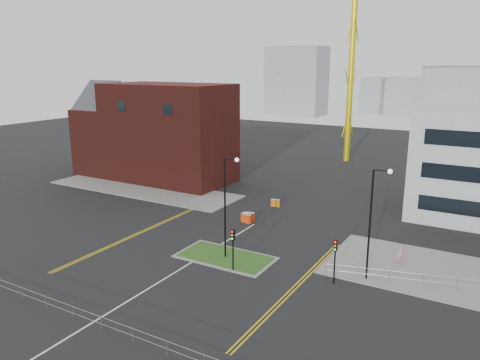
# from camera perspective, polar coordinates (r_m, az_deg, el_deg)

# --- Properties ---
(ground) EXTENTS (200.00, 200.00, 0.00)m
(ground) POSITION_cam_1_polar(r_m,az_deg,el_deg) (37.41, -11.14, -12.89)
(ground) COLOR black
(ground) RESTS_ON ground
(pavement_left) EXTENTS (28.00, 8.00, 0.12)m
(pavement_left) POSITION_cam_1_polar(r_m,az_deg,el_deg) (65.34, -11.75, -1.07)
(pavement_left) COLOR slate
(pavement_left) RESTS_ON ground
(island_kerb) EXTENTS (8.60, 4.60, 0.08)m
(island_kerb) POSITION_cam_1_polar(r_m,az_deg,el_deg) (42.10, -1.80, -9.39)
(island_kerb) COLOR slate
(island_kerb) RESTS_ON ground
(grass_island) EXTENTS (8.00, 4.00, 0.12)m
(grass_island) POSITION_cam_1_polar(r_m,az_deg,el_deg) (42.09, -1.80, -9.37)
(grass_island) COLOR #234A18
(grass_island) RESTS_ON ground
(brick_building) EXTENTS (24.20, 10.07, 14.24)m
(brick_building) POSITION_cam_1_polar(r_m,az_deg,el_deg) (70.33, -10.59, 5.70)
(brick_building) COLOR #461711
(brick_building) RESTS_ON ground
(tower_crane) EXTENTS (52.90, 5.38, 37.95)m
(tower_crane) POSITION_cam_1_polar(r_m,az_deg,el_deg) (82.89, 18.00, 19.94)
(tower_crane) COLOR yellow
(tower_crane) RESTS_ON ground
(streetlamp_island) EXTENTS (1.46, 0.36, 9.18)m
(streetlamp_island) POSITION_cam_1_polar(r_m,az_deg,el_deg) (40.15, -1.59, -2.40)
(streetlamp_island) COLOR black
(streetlamp_island) RESTS_ON ground
(streetlamp_right_near) EXTENTS (1.46, 0.36, 9.18)m
(streetlamp_right_near) POSITION_cam_1_polar(r_m,az_deg,el_deg) (37.47, 15.95, -4.17)
(streetlamp_right_near) COLOR black
(streetlamp_right_near) RESTS_ON ground
(traffic_light_island) EXTENTS (0.28, 0.33, 3.65)m
(traffic_light_island) POSITION_cam_1_polar(r_m,az_deg,el_deg) (38.57, -0.88, -7.58)
(traffic_light_island) COLOR black
(traffic_light_island) RESTS_ON ground
(traffic_light_right) EXTENTS (0.28, 0.33, 3.65)m
(traffic_light_right) POSITION_cam_1_polar(r_m,az_deg,el_deg) (37.18, 11.52, -8.73)
(traffic_light_right) COLOR black
(traffic_light_right) RESTS_ON ground
(railing_front) EXTENTS (24.05, 0.05, 1.10)m
(railing_front) POSITION_cam_1_polar(r_m,az_deg,el_deg) (33.37, -18.22, -15.38)
(railing_front) COLOR gray
(railing_front) RESTS_ON ground
(railing_left) EXTENTS (6.05, 0.05, 1.10)m
(railing_left) POSITION_cam_1_polar(r_m,az_deg,el_deg) (56.62, -7.64, -2.53)
(railing_left) COLOR gray
(railing_left) RESTS_ON ground
(railing_right) EXTENTS (19.05, 5.05, 1.10)m
(railing_right) POSITION_cam_1_polar(r_m,az_deg,el_deg) (39.66, 25.02, -11.16)
(railing_right) COLOR gray
(railing_right) RESTS_ON ground
(centre_line) EXTENTS (0.15, 30.00, 0.01)m
(centre_line) POSITION_cam_1_polar(r_m,az_deg,el_deg) (38.76, -9.16, -11.79)
(centre_line) COLOR silver
(centre_line) RESTS_ON ground
(yellow_left_a) EXTENTS (0.12, 24.00, 0.01)m
(yellow_left_a) POSITION_cam_1_polar(r_m,az_deg,el_deg) (49.80, -11.42, -5.92)
(yellow_left_a) COLOR gold
(yellow_left_a) RESTS_ON ground
(yellow_left_b) EXTENTS (0.12, 24.00, 0.01)m
(yellow_left_b) POSITION_cam_1_polar(r_m,az_deg,el_deg) (49.61, -11.16, -5.99)
(yellow_left_b) COLOR gold
(yellow_left_b) RESTS_ON ground
(yellow_right_a) EXTENTS (0.12, 20.00, 0.01)m
(yellow_right_a) POSITION_cam_1_polar(r_m,az_deg,el_deg) (37.35, 6.59, -12.74)
(yellow_right_a) COLOR gold
(yellow_right_a) RESTS_ON ground
(yellow_right_b) EXTENTS (0.12, 20.00, 0.01)m
(yellow_right_b) POSITION_cam_1_polar(r_m,az_deg,el_deg) (37.25, 7.02, -12.84)
(yellow_right_b) COLOR gold
(yellow_right_b) RESTS_ON ground
(skyline_a) EXTENTS (18.00, 12.00, 22.00)m
(skyline_a) POSITION_cam_1_polar(r_m,az_deg,el_deg) (157.75, 6.92, 11.87)
(skyline_a) COLOR gray
(skyline_a) RESTS_ON ground
(skyline_b) EXTENTS (24.00, 12.00, 16.00)m
(skyline_b) POSITION_cam_1_polar(r_m,az_deg,el_deg) (155.48, 25.85, 9.45)
(skyline_b) COLOR gray
(skyline_b) RESTS_ON ground
(skyline_d) EXTENTS (30.00, 12.00, 12.00)m
(skyline_d) POSITION_cam_1_polar(r_m,az_deg,el_deg) (167.87, 19.89, 9.56)
(skyline_d) COLOR gray
(skyline_d) RESTS_ON ground
(pedestrian) EXTENTS (0.68, 0.61, 1.58)m
(pedestrian) POSITION_cam_1_polar(r_m,az_deg,el_deg) (43.00, 18.95, -8.59)
(pedestrian) COLOR #C8818E
(pedestrian) RESTS_ON ground
(barrier_left) EXTENTS (1.25, 0.62, 1.01)m
(barrier_left) POSITION_cam_1_polar(r_m,az_deg,el_deg) (50.67, 0.78, -4.63)
(barrier_left) COLOR #E73A0C
(barrier_left) RESTS_ON ground
(barrier_mid) EXTENTS (1.10, 0.54, 0.88)m
(barrier_mid) POSITION_cam_1_polar(r_m,az_deg,el_deg) (56.44, 4.34, -2.77)
(barrier_mid) COLOR orange
(barrier_mid) RESTS_ON ground
(barrier_right) EXTENTS (1.23, 0.70, 0.99)m
(barrier_right) POSITION_cam_1_polar(r_m,az_deg,el_deg) (51.16, 1.10, -4.46)
(barrier_right) COLOR red
(barrier_right) RESTS_ON ground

